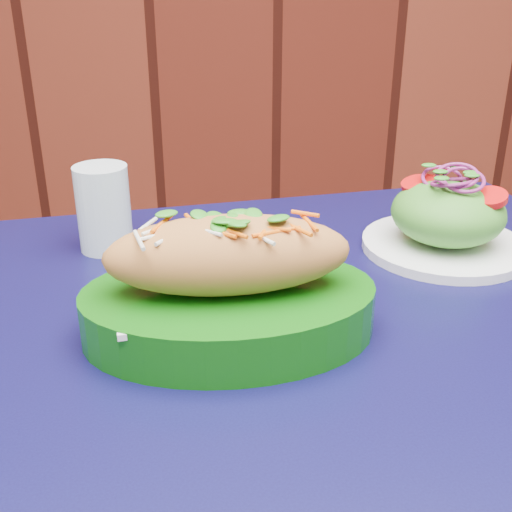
{
  "coord_description": "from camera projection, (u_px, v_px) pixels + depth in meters",
  "views": [
    {
      "loc": [
        0.16,
        0.86,
        1.08
      ],
      "look_at": [
        0.2,
        1.45,
        0.81
      ],
      "focal_mm": 45.0,
      "sensor_mm": 36.0,
      "label": 1
    }
  ],
  "objects": [
    {
      "name": "cafe_table",
      "position": [
        342.0,
        404.0,
        0.67
      ],
      "size": [
        0.92,
        0.92,
        0.75
      ],
      "rotation": [
        0.0,
        0.0,
        0.16
      ],
      "color": "black",
      "rests_on": "ground"
    },
    {
      "name": "banh_mi_basket",
      "position": [
        229.0,
        288.0,
        0.61
      ],
      "size": [
        0.29,
        0.2,
        0.13
      ],
      "rotation": [
        0.0,
        0.0,
        0.04
      ],
      "color": "#0E570C",
      "rests_on": "cafe_table"
    },
    {
      "name": "salad_plate",
      "position": [
        447.0,
        219.0,
        0.8
      ],
      "size": [
        0.2,
        0.2,
        0.11
      ],
      "rotation": [
        0.0,
        0.0,
        -0.11
      ],
      "color": "white",
      "rests_on": "cafe_table"
    },
    {
      "name": "water_glass",
      "position": [
        104.0,
        208.0,
        0.8
      ],
      "size": [
        0.07,
        0.07,
        0.11
      ],
      "primitive_type": "cylinder",
      "color": "silver",
      "rests_on": "cafe_table"
    }
  ]
}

